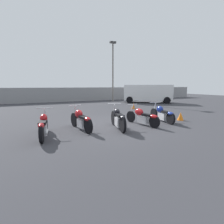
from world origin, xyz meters
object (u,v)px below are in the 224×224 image
object	(u,v)px
parked_van	(148,93)
traffic_cone_far	(181,116)
motorcycle_slot_1	(81,120)
motorcycle_slot_2	(118,119)
motorcycle_slot_0	(44,126)
motorcycle_slot_3	(142,117)
motorcycle_slot_4	(162,114)
light_pole_left	(113,66)
traffic_cone_near	(133,106)

from	to	relation	value
parked_van	traffic_cone_far	world-z (taller)	parked_van
motorcycle_slot_1	motorcycle_slot_2	distance (m)	1.58
motorcycle_slot_0	motorcycle_slot_3	world-z (taller)	motorcycle_slot_0
motorcycle_slot_0	motorcycle_slot_4	size ratio (longest dim) A/B	1.00
light_pole_left	motorcycle_slot_2	bearing A→B (deg)	-114.94
traffic_cone_near	motorcycle_slot_4	bearing A→B (deg)	-105.72
motorcycle_slot_0	traffic_cone_far	distance (m)	6.90
motorcycle_slot_2	traffic_cone_far	size ratio (longest dim) A/B	4.76
motorcycle_slot_0	traffic_cone_near	distance (m)	8.90
motorcycle_slot_0	parked_van	distance (m)	14.52
motorcycle_slot_2	parked_van	size ratio (longest dim) A/B	0.40
light_pole_left	motorcycle_slot_0	xyz separation A→B (m)	(-8.63, -12.01, -3.65)
motorcycle_slot_4	motorcycle_slot_1	bearing A→B (deg)	-173.62
light_pole_left	motorcycle_slot_1	bearing A→B (deg)	-121.57
motorcycle_slot_1	motorcycle_slot_0	bearing A→B (deg)	-172.54
motorcycle_slot_2	light_pole_left	bearing A→B (deg)	76.91
parked_van	traffic_cone_far	size ratio (longest dim) A/B	12.04
motorcycle_slot_1	traffic_cone_far	distance (m)	5.41
motorcycle_slot_4	parked_van	distance (m)	10.36
motorcycle_slot_2	motorcycle_slot_4	distance (m)	2.79
motorcycle_slot_1	traffic_cone_near	distance (m)	7.47
motorcycle_slot_0	traffic_cone_far	bearing A→B (deg)	11.11
light_pole_left	motorcycle_slot_2	distance (m)	13.81
traffic_cone_near	parked_van	bearing A→B (deg)	41.21
parked_van	motorcycle_slot_3	bearing A→B (deg)	176.28
traffic_cone_near	light_pole_left	bearing A→B (deg)	77.84
traffic_cone_far	motorcycle_slot_3	bearing A→B (deg)	-179.01
motorcycle_slot_2	motorcycle_slot_4	bearing A→B (deg)	19.40
motorcycle_slot_2	parked_van	distance (m)	12.35
motorcycle_slot_1	light_pole_left	bearing A→B (deg)	50.47
motorcycle_slot_4	traffic_cone_near	size ratio (longest dim) A/B	4.52
light_pole_left	traffic_cone_near	xyz separation A→B (m)	(-1.45, -6.74, -3.83)
motorcycle_slot_0	motorcycle_slot_3	xyz separation A→B (m)	(4.38, 0.07, -0.02)
motorcycle_slot_4	traffic_cone_near	bearing A→B (deg)	82.24
motorcycle_slot_1	traffic_cone_far	size ratio (longest dim) A/B	4.70
motorcycle_slot_4	parked_van	bearing A→B (deg)	64.99
motorcycle_slot_0	motorcycle_slot_1	world-z (taller)	same
motorcycle_slot_2	traffic_cone_near	size ratio (longest dim) A/B	4.45
light_pole_left	motorcycle_slot_0	bearing A→B (deg)	-125.69
parked_van	motorcycle_slot_2	bearing A→B (deg)	171.70
light_pole_left	motorcycle_slot_0	distance (m)	15.23
motorcycle_slot_4	traffic_cone_far	size ratio (longest dim) A/B	4.83
motorcycle_slot_1	traffic_cone_near	bearing A→B (deg)	32.60
motorcycle_slot_3	traffic_cone_far	xyz separation A→B (m)	(2.52, 0.04, -0.18)
motorcycle_slot_0	parked_van	bearing A→B (deg)	48.32
light_pole_left	motorcycle_slot_1	size ratio (longest dim) A/B	3.32
motorcycle_slot_2	traffic_cone_near	xyz separation A→B (m)	(4.17, 5.34, -0.21)
motorcycle_slot_3	parked_van	xyz separation A→B (m)	(7.02, 8.89, 0.69)
light_pole_left	motorcycle_slot_4	xyz separation A→B (m)	(-2.85, -11.71, -3.65)
motorcycle_slot_3	motorcycle_slot_4	size ratio (longest dim) A/B	1.00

